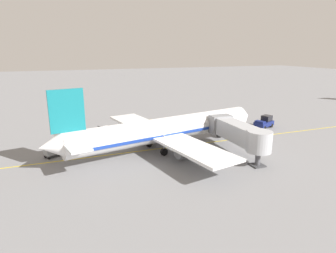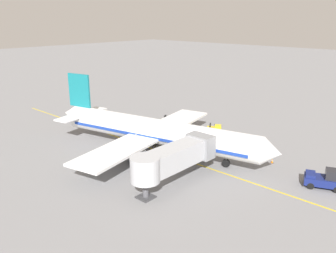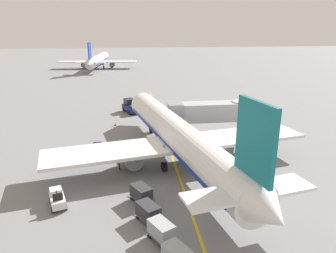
{
  "view_description": "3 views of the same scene",
  "coord_description": "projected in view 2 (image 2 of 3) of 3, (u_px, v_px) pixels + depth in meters",
  "views": [
    {
      "loc": [
        41.28,
        -16.17,
        15.32
      ],
      "look_at": [
        1.44,
        -1.01,
        3.95
      ],
      "focal_mm": 30.76,
      "sensor_mm": 36.0,
      "label": 1
    },
    {
      "loc": [
        35.91,
        33.94,
        19.49
      ],
      "look_at": [
        -1.14,
        0.21,
        3.84
      ],
      "focal_mm": 37.51,
      "sensor_mm": 36.0,
      "label": 2
    },
    {
      "loc": [
        -4.88,
        -34.94,
        15.39
      ],
      "look_at": [
        -0.55,
        0.45,
        3.98
      ],
      "focal_mm": 33.95,
      "sensor_mm": 36.0,
      "label": 3
    }
  ],
  "objects": [
    {
      "name": "baggage_cart_second_in_train",
      "position": [
        126.0,
        125.0,
        63.31
      ],
      "size": [
        2.21,
        2.87,
        1.58
      ],
      "color": "#4C4C51",
      "rests_on": "ground"
    },
    {
      "name": "pushback_tractor",
      "position": [
        325.0,
        179.0,
        41.63
      ],
      "size": [
        3.69,
        4.9,
        2.4
      ],
      "color": "navy",
      "rests_on": "ground"
    },
    {
      "name": "baggage_tug_lead",
      "position": [
        215.0,
        129.0,
        61.82
      ],
      "size": [
        2.24,
        2.77,
        1.62
      ],
      "color": "gold",
      "rests_on": "ground"
    },
    {
      "name": "parked_airliner",
      "position": [
        154.0,
        131.0,
        52.36
      ],
      "size": [
        30.43,
        37.1,
        10.63
      ],
      "color": "white",
      "rests_on": "ground"
    },
    {
      "name": "baggage_cart_tail_end",
      "position": [
        100.0,
        121.0,
        65.73
      ],
      "size": [
        2.21,
        2.87,
        1.58
      ],
      "color": "#4C4C51",
      "rests_on": "ground"
    },
    {
      "name": "ground_crew_wing_walker",
      "position": [
        178.0,
        133.0,
        58.56
      ],
      "size": [
        0.3,
        0.73,
        1.69
      ],
      "color": "#232328",
      "rests_on": "ground"
    },
    {
      "name": "safety_cone_nose_left",
      "position": [
        272.0,
        161.0,
        48.94
      ],
      "size": [
        0.36,
        0.36,
        0.59
      ],
      "color": "black",
      "rests_on": "ground"
    },
    {
      "name": "baggage_tug_spare",
      "position": [
        169.0,
        120.0,
        66.8
      ],
      "size": [
        1.95,
        2.75,
        1.62
      ],
      "color": "silver",
      "rests_on": "ground"
    },
    {
      "name": "baggage_cart_front",
      "position": [
        139.0,
        127.0,
        61.64
      ],
      "size": [
        2.21,
        2.87,
        1.58
      ],
      "color": "#4C4C51",
      "rests_on": "ground"
    },
    {
      "name": "baggage_tug_trailing",
      "position": [
        209.0,
        136.0,
        57.84
      ],
      "size": [
        1.29,
        2.5,
        1.62
      ],
      "color": "navy",
      "rests_on": "ground"
    },
    {
      "name": "safety_cone_nose_right",
      "position": [
        223.0,
        149.0,
        53.25
      ],
      "size": [
        0.36,
        0.36,
        0.59
      ],
      "color": "black",
      "rests_on": "ground"
    },
    {
      "name": "gate_lead_in_line",
      "position": [
        162.0,
        152.0,
        52.96
      ],
      "size": [
        0.24,
        80.0,
        0.01
      ],
      "primitive_type": "cube",
      "color": "gold",
      "rests_on": "ground"
    },
    {
      "name": "ground_crew_loader",
      "position": [
        170.0,
        135.0,
        57.7
      ],
      "size": [
        0.7,
        0.37,
        1.69
      ],
      "color": "#232328",
      "rests_on": "ground"
    },
    {
      "name": "jet_bridge",
      "position": [
        174.0,
        157.0,
        41.93
      ],
      "size": [
        12.69,
        3.5,
        4.98
      ],
      "color": "#A8AAAF",
      "rests_on": "ground"
    },
    {
      "name": "ground_plane",
      "position": [
        162.0,
        152.0,
        52.96
      ],
      "size": [
        400.0,
        400.0,
        0.0
      ],
      "primitive_type": "plane",
      "color": "slate"
    },
    {
      "name": "baggage_cart_third_in_train",
      "position": [
        113.0,
        123.0,
        64.42
      ],
      "size": [
        2.21,
        2.87,
        1.58
      ],
      "color": "#4C4C51",
      "rests_on": "ground"
    }
  ]
}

